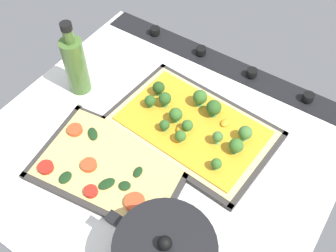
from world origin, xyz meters
The scene contains 7 objects.
ground_plane centered at (0.00, 0.00, -1.50)cm, with size 76.56×70.62×3.00cm, color white.
stove_control_panel centered at (0.00, -31.81, 0.56)cm, with size 73.50×7.00×2.60cm.
baking_tray_front centered at (-3.89, -8.45, 0.37)cm, with size 39.06×27.24×1.30cm.
broccoli_pizza centered at (-3.96, -8.72, 1.93)cm, with size 36.48×24.67×5.74cm.
baking_tray_back centered at (5.22, 9.99, 0.38)cm, with size 35.11×26.48×1.30cm.
veggie_pizza_back centered at (5.47, 10.50, 1.07)cm, with size 32.40×23.78×1.90cm.
oil_bottle centered at (26.77, -4.20, 8.22)cm, with size 5.39×5.39×20.14cm.
Camera 1 is at (-30.58, 41.58, 73.74)cm, focal length 42.26 mm.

